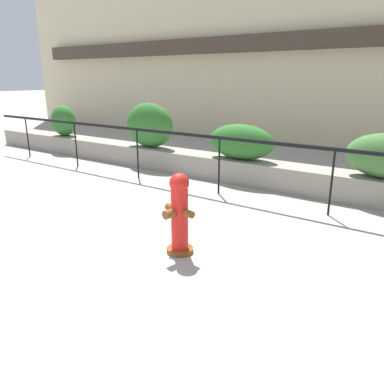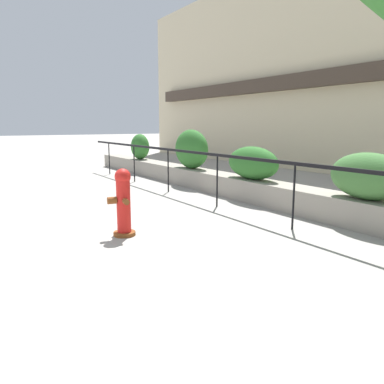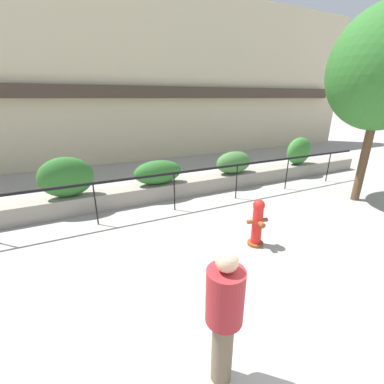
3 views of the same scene
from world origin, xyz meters
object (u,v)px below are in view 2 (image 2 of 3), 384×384
(hedge_bush_0, at_px, (140,147))
(hedge_bush_2, at_px, (253,163))
(hedge_bush_3, at_px, (368,176))
(fire_hydrant, at_px, (123,202))
(hedge_bush_1, at_px, (191,149))

(hedge_bush_0, xyz_separation_m, hedge_bush_2, (6.07, 0.00, -0.08))
(hedge_bush_2, bearing_deg, hedge_bush_0, 180.00)
(hedge_bush_3, xyz_separation_m, fire_hydrant, (-1.84, -3.64, -0.35))
(fire_hydrant, bearing_deg, hedge_bush_2, 105.79)
(hedge_bush_0, xyz_separation_m, fire_hydrant, (7.10, -3.64, -0.41))
(hedge_bush_0, xyz_separation_m, hedge_bush_1, (3.45, 0.00, 0.10))
(hedge_bush_0, relative_size, fire_hydrant, 0.85)
(hedge_bush_0, bearing_deg, hedge_bush_3, 0.00)
(hedge_bush_0, relative_size, hedge_bush_3, 0.66)
(hedge_bush_0, height_order, fire_hydrant, hedge_bush_0)
(hedge_bush_1, xyz_separation_m, hedge_bush_3, (5.49, 0.00, -0.16))
(hedge_bush_0, xyz_separation_m, hedge_bush_3, (8.95, 0.00, -0.06))
(hedge_bush_0, distance_m, hedge_bush_2, 6.07)
(hedge_bush_3, relative_size, fire_hydrant, 1.30)
(hedge_bush_2, distance_m, hedge_bush_3, 2.87)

